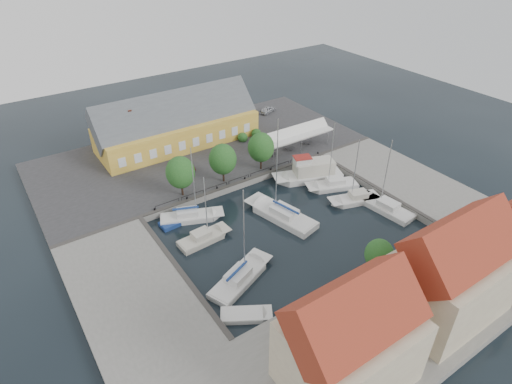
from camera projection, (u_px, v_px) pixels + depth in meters
ground at (280, 220)px, 59.53m from camera, size 140.00×140.00×0.00m
north_quay at (202, 153)px, 75.24m from camera, size 56.00×26.00×1.00m
west_quay at (132, 292)px, 47.56m from camera, size 12.00×24.00×1.00m
east_quay at (398, 178)px, 68.18m from camera, size 12.00×24.00×1.00m
south_bank at (400, 317)px, 44.67m from camera, size 56.00×14.00×1.00m
quay_edge_fittings at (261, 198)px, 62.26m from camera, size 56.00×24.72×0.40m
warehouse at (173, 126)px, 75.60m from camera, size 28.56×14.00×9.55m
tent_canopy at (295, 135)px, 74.16m from camera, size 14.00×4.00×2.83m
quay_trees at (223, 159)px, 64.27m from camera, size 18.20×4.20×6.30m
car_silver at (268, 110)px, 88.97m from camera, size 4.27×2.81×1.35m
car_red at (185, 166)px, 69.19m from camera, size 2.13×3.85×1.20m
center_sailboat at (282, 216)px, 59.86m from camera, size 5.81×11.71×15.21m
trawler at (310, 173)px, 68.33m from camera, size 11.57×6.91×5.00m
east_boat_a at (333, 186)px, 66.58m from camera, size 8.51×5.32×11.59m
east_boat_b at (356, 200)px, 63.35m from camera, size 8.20×4.83×10.83m
east_boat_c at (385, 208)px, 61.52m from camera, size 3.84×9.23×11.40m
west_boat_a at (190, 218)px, 59.64m from camera, size 9.07×5.64×11.74m
west_boat_b at (203, 239)px, 55.69m from camera, size 7.36×2.91×10.00m
west_boat_d at (240, 279)px, 49.65m from camera, size 9.81×6.23×12.61m
launch_sw at (245, 316)px, 45.25m from camera, size 5.76×4.60×0.98m
launch_nw at (177, 222)px, 59.09m from camera, size 5.25×2.29×0.88m
townhouses at (442, 286)px, 41.11m from camera, size 36.30×8.50×12.00m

